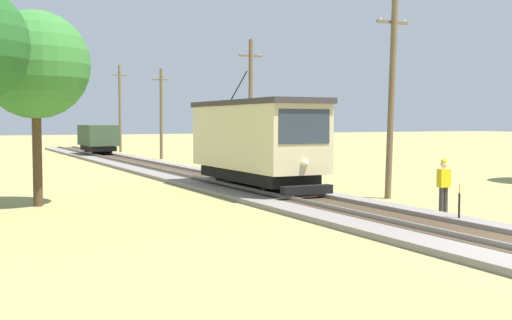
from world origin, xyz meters
name	(u,v)px	position (x,y,z in m)	size (l,w,h in m)	color
red_tram	(256,140)	(0.00, 14.19, 2.19)	(2.60, 8.54, 4.79)	beige
freight_car	(98,138)	(0.00, 44.17, 1.56)	(2.40, 5.20, 2.31)	#384C33
utility_pole_near_tram	(391,97)	(3.59, 9.84, 3.88)	(1.40, 0.54, 7.58)	brown
utility_pole_mid	(251,106)	(3.59, 22.11, 3.81)	(1.40, 0.33, 7.43)	brown
utility_pole_far	(161,113)	(3.59, 38.08, 3.60)	(1.40, 0.39, 7.01)	brown
utility_pole_distant	(120,107)	(3.59, 50.85, 4.25)	(1.40, 0.36, 8.31)	brown
trackside_signal_marker	(459,201)	(1.60, 4.17, 0.67)	(0.21, 0.21, 1.18)	black
track_worker	(444,183)	(2.63, 5.93, 0.98)	(0.39, 0.26, 1.78)	#38332D
tree_right_far	(35,65)	(-8.73, 13.60, 4.88)	(3.73, 3.73, 6.77)	#4C3823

